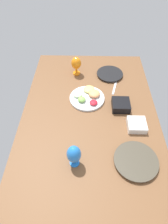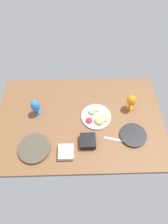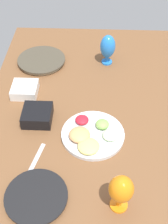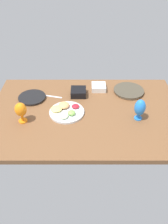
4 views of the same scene
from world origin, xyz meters
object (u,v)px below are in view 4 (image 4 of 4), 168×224
(dinner_plate_left, at_px, (129,91))
(hurricane_glass_orange, at_px, (21,110))
(dinner_plate_right, at_px, (32,97))
(square_bowl_black, at_px, (78,92))
(hurricane_glass_blue, at_px, (140,108))
(square_bowl_white, at_px, (99,87))
(fruit_platter, at_px, (66,111))

(dinner_plate_left, height_order, hurricane_glass_orange, hurricane_glass_orange)
(dinner_plate_left, bearing_deg, dinner_plate_right, 6.83)
(hurricane_glass_orange, distance_m, square_bowl_black, 0.57)
(hurricane_glass_blue, xyz_separation_m, square_bowl_white, (0.29, -0.43, -0.08))
(hurricane_glass_blue, distance_m, square_bowl_white, 0.53)
(fruit_platter, bearing_deg, hurricane_glass_orange, 18.25)
(dinner_plate_right, relative_size, hurricane_glass_orange, 1.40)
(hurricane_glass_blue, bearing_deg, square_bowl_white, -55.82)
(hurricane_glass_blue, bearing_deg, dinner_plate_left, -87.72)
(dinner_plate_left, relative_size, hurricane_glass_orange, 1.62)
(dinner_plate_left, bearing_deg, square_bowl_white, -9.51)
(dinner_plate_left, height_order, hurricane_glass_blue, hurricane_glass_blue)
(square_bowl_white, bearing_deg, hurricane_glass_blue, 124.18)
(dinner_plate_left, relative_size, dinner_plate_right, 1.15)
(fruit_platter, bearing_deg, square_bowl_white, -129.05)
(dinner_plate_right, height_order, hurricane_glass_blue, hurricane_glass_blue)
(hurricane_glass_blue, xyz_separation_m, square_bowl_black, (0.48, -0.34, -0.07))
(dinner_plate_right, relative_size, square_bowl_black, 1.77)
(hurricane_glass_orange, relative_size, square_bowl_white, 1.32)
(fruit_platter, xyz_separation_m, square_bowl_black, (-0.10, -0.26, 0.02))
(dinner_plate_left, relative_size, square_bowl_black, 2.04)
(square_bowl_black, bearing_deg, dinner_plate_left, -174.06)
(square_bowl_black, bearing_deg, hurricane_glass_blue, 145.09)
(fruit_platter, distance_m, hurricane_glass_blue, 0.59)
(square_bowl_white, bearing_deg, dinner_plate_left, 170.49)
(fruit_platter, distance_m, square_bowl_white, 0.46)
(dinner_plate_right, xyz_separation_m, fruit_platter, (-0.31, 0.20, 0.01))
(dinner_plate_right, height_order, square_bowl_white, square_bowl_white)
(hurricane_glass_blue, bearing_deg, fruit_platter, -7.51)
(dinner_plate_left, distance_m, square_bowl_white, 0.28)
(square_bowl_white, relative_size, square_bowl_black, 0.95)
(dinner_plate_right, bearing_deg, hurricane_glass_orange, 87.09)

